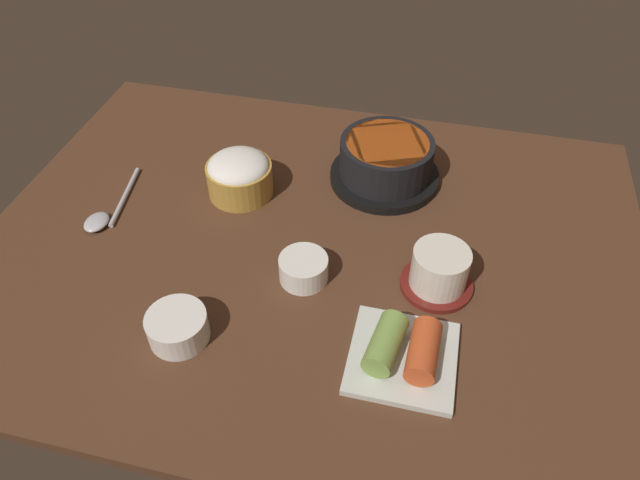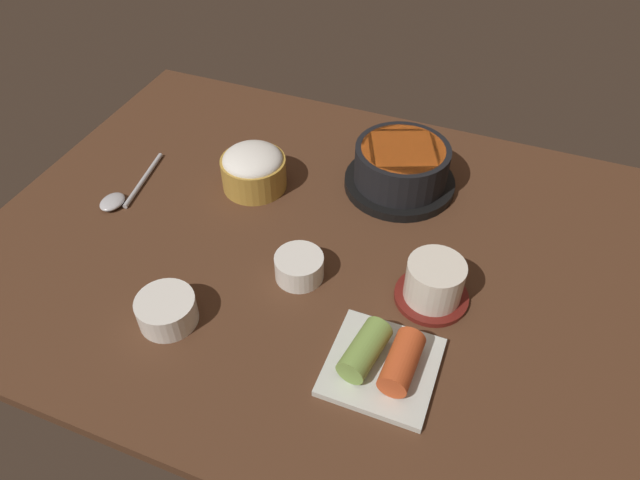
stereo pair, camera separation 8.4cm
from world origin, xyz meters
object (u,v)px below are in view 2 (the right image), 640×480
object	(u,v)px
banchan_cup_center	(299,266)
kimchi_plate	(383,361)
spoon	(122,195)
stone_pot	(401,168)
rice_bowl	(253,168)
tea_cup_with_saucer	(434,283)
side_bowl_near	(167,310)

from	to	relation	value
banchan_cup_center	kimchi_plate	bearing A→B (deg)	-34.26
kimchi_plate	spoon	size ratio (longest dim) A/B	0.81
stone_pot	rice_bowl	size ratio (longest dim) A/B	1.72
spoon	stone_pot	bearing A→B (deg)	25.21
rice_bowl	tea_cup_with_saucer	xyz separation A→B (cm)	(33.57, -13.32, -0.45)
tea_cup_with_saucer	kimchi_plate	world-z (taller)	tea_cup_with_saucer
kimchi_plate	side_bowl_near	xyz separation A→B (cm)	(-28.77, -3.06, 0.30)
rice_bowl	banchan_cup_center	world-z (taller)	rice_bowl
stone_pot	tea_cup_with_saucer	size ratio (longest dim) A/B	1.80
spoon	banchan_cup_center	bearing A→B (deg)	-8.77
side_bowl_near	spoon	xyz separation A→B (cm)	(-20.75, 18.91, -1.49)
spoon	tea_cup_with_saucer	bearing A→B (deg)	-2.65
banchan_cup_center	kimchi_plate	distance (cm)	18.87
rice_bowl	tea_cup_with_saucer	world-z (taller)	rice_bowl
tea_cup_with_saucer	kimchi_plate	xyz separation A→B (cm)	(-3.02, -13.42, -1.43)
banchan_cup_center	stone_pot	bearing A→B (deg)	72.71
side_bowl_near	spoon	bearing A→B (deg)	137.66
side_bowl_near	kimchi_plate	bearing A→B (deg)	6.06
stone_pot	side_bowl_near	xyz separation A→B (cm)	(-20.91, -38.53, -1.76)
banchan_cup_center	spoon	bearing A→B (deg)	171.23
rice_bowl	tea_cup_with_saucer	distance (cm)	36.12
rice_bowl	spoon	world-z (taller)	rice_bowl
side_bowl_near	spoon	distance (cm)	28.12
side_bowl_near	tea_cup_with_saucer	bearing A→B (deg)	27.40
stone_pot	banchan_cup_center	world-z (taller)	stone_pot
banchan_cup_center	side_bowl_near	bearing A→B (deg)	-133.93
rice_bowl	banchan_cup_center	size ratio (longest dim) A/B	1.53
rice_bowl	spoon	bearing A→B (deg)	-150.15
rice_bowl	kimchi_plate	xyz separation A→B (cm)	(30.55, -26.74, -1.88)
banchan_cup_center	side_bowl_near	world-z (taller)	side_bowl_near
tea_cup_with_saucer	side_bowl_near	bearing A→B (deg)	-152.60
stone_pot	spoon	distance (cm)	46.17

